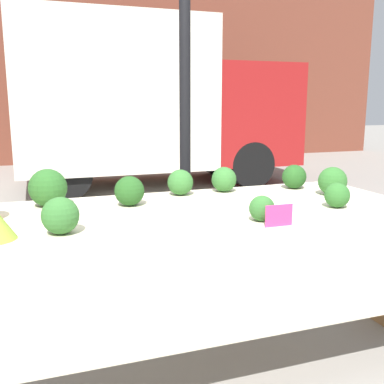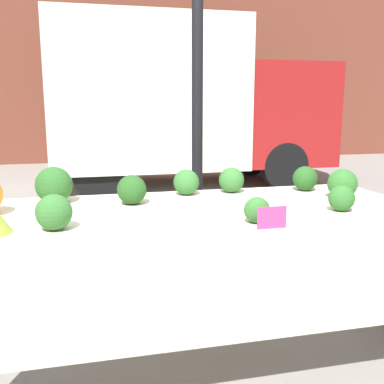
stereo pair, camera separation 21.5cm
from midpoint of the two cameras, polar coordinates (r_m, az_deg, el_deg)
The scene contains 15 objects.
ground_plane at distance 2.49m, azimuth -2.64°, elevation -20.93°, with size 40.00×40.00×0.00m, color gray.
building_facade at distance 10.71m, azimuth -16.58°, elevation 16.02°, with size 16.00×0.60×4.59m.
tent_pole at distance 2.87m, azimuth -3.10°, elevation 12.33°, with size 0.07×0.07×2.76m.
parked_truck at distance 7.28m, azimuth -6.54°, elevation 11.30°, with size 4.38×1.83×2.56m.
market_table at distance 2.13m, azimuth -2.31°, elevation -4.99°, with size 2.20×0.87×0.83m.
broccoli_head_0 at distance 2.69m, azimuth 10.65°, elevation 1.90°, with size 0.14×0.14×0.14m.
broccoli_head_1 at distance 2.33m, azimuth -20.39°, elevation 0.48°, with size 0.19×0.19×0.19m.
broccoli_head_2 at distance 2.55m, azimuth 1.68°, elevation 1.59°, with size 0.14×0.14×0.14m.
broccoli_head_3 at distance 2.24m, azimuth -10.69°, elevation 0.11°, with size 0.15×0.15×0.15m.
broccoli_head_4 at distance 1.83m, azimuth -19.65°, elevation -2.89°, with size 0.15×0.15×0.15m.
broccoli_head_5 at distance 2.54m, azimuth 15.14°, elevation 1.32°, with size 0.16×0.16×0.16m.
broccoli_head_6 at distance 2.46m, azimuth -3.99°, elevation 1.21°, with size 0.14×0.14×0.14m.
broccoli_head_7 at distance 1.93m, azimuth 5.75°, elevation -2.12°, with size 0.11×0.11×0.11m.
broccoli_head_8 at distance 2.24m, azimuth 15.38°, elevation -0.42°, with size 0.12×0.12×0.12m.
price_sign at distance 1.85m, azimuth 7.75°, elevation -3.02°, with size 0.12×0.01×0.09m.
Camera 1 is at (-0.69, -1.99, 1.33)m, focal length 42.00 mm.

